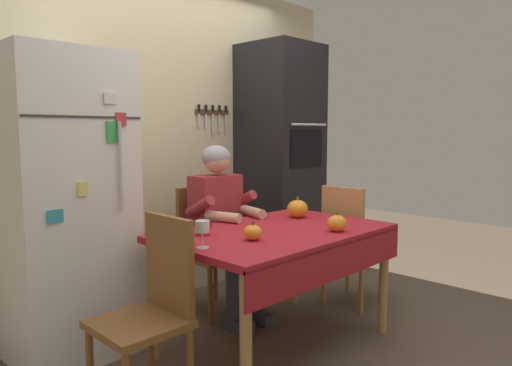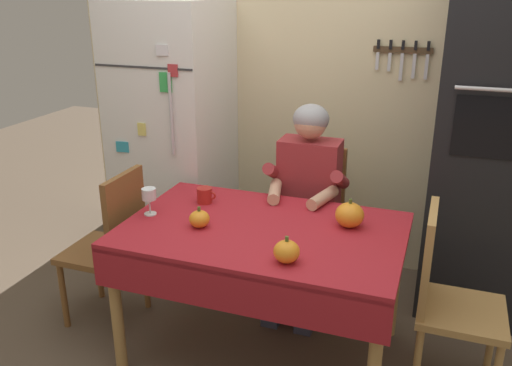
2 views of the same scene
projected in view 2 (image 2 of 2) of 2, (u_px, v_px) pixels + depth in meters
The scene contains 14 objects.
ground_plane at pixel (256, 361), 2.88m from camera, with size 10.00×10.00×0.00m, color brown.
back_wall_assembly at pixel (332, 78), 3.61m from camera, with size 3.70×0.13×2.60m.
refrigerator at pixel (174, 137), 3.72m from camera, with size 0.68×0.71×1.80m.
wall_oven at pixel (490, 141), 3.06m from camera, with size 0.60×0.64×2.10m.
dining_table at pixel (261, 244), 2.72m from camera, with size 1.40×0.90×0.74m.
chair_behind_person at pixel (313, 214), 3.45m from camera, with size 0.40×0.40×0.93m.
seated_person at pixel (306, 191), 3.20m from camera, with size 0.47×0.55×1.25m.
chair_left_side at pixel (113, 242), 3.07m from camera, with size 0.40×0.40×0.93m.
chair_right_side at pixel (446, 294), 2.55m from camera, with size 0.40×0.40×0.93m.
coffee_mug at pixel (205, 195), 3.01m from camera, with size 0.11×0.08×0.09m.
wine_glass at pixel (149, 196), 2.83m from camera, with size 0.08×0.08×0.15m.
pumpkin_large at pixel (287, 251), 2.36m from camera, with size 0.12×0.12×0.12m.
pumpkin_medium at pixel (350, 215), 2.70m from camera, with size 0.14×0.14×0.15m.
pumpkin_small at pixel (200, 219), 2.71m from camera, with size 0.10×0.10×0.11m.
Camera 2 is at (0.81, -2.23, 1.89)m, focal length 37.91 mm.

